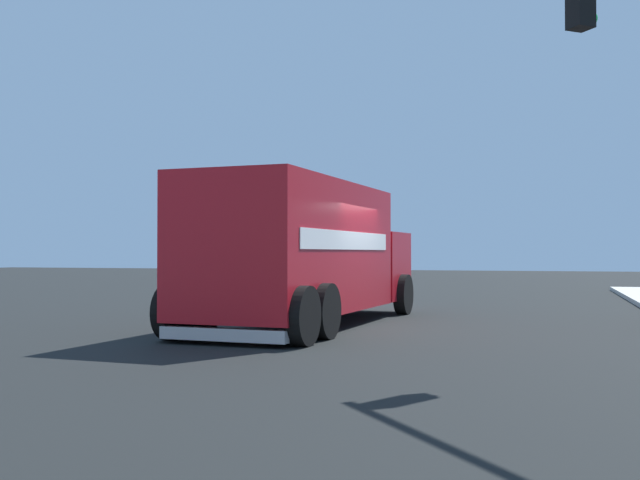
{
  "coord_description": "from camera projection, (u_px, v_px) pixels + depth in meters",
  "views": [
    {
      "loc": [
        -4.17,
        14.8,
        1.54
      ],
      "look_at": [
        0.51,
        -0.34,
        1.81
      ],
      "focal_mm": 41.43,
      "sensor_mm": 36.0,
      "label": 1
    }
  ],
  "objects": [
    {
      "name": "delivery_truck",
      "position": [
        306.0,
        253.0,
        15.62
      ],
      "size": [
        3.22,
        8.4,
        2.95
      ],
      "color": "#AD141E",
      "rests_on": "ground"
    },
    {
      "name": "ground_plane",
      "position": [
        339.0,
        327.0,
        15.34
      ],
      "size": [
        100.0,
        100.0,
        0.0
      ],
      "primitive_type": "plane",
      "color": "black"
    }
  ]
}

